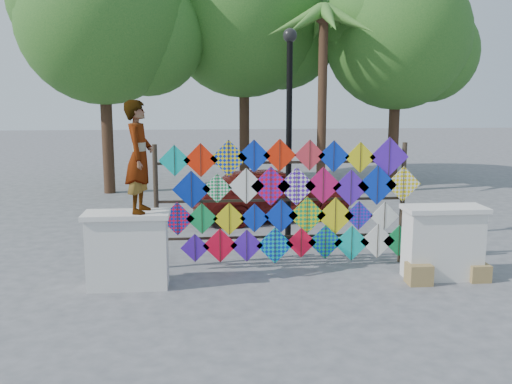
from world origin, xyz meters
The scene contains 13 objects.
ground centered at (0.00, 0.00, 0.00)m, with size 80.00×80.00×0.00m, color gray.
parapet_left centered at (-2.70, -0.20, 0.65)m, with size 1.40×0.65×1.28m.
parapet_right centered at (2.70, -0.20, 0.65)m, with size 1.40×0.65×1.28m.
kite_rack centered at (0.14, 0.72, 1.23)m, with size 4.94×0.24×2.41m.
tree_west centered at (-4.40, 9.03, 5.38)m, with size 5.85×5.20×8.01m.
tree_mid centered at (0.11, 11.03, 5.77)m, with size 6.30×5.60×8.61m.
tree_east centered at (5.09, 9.53, 4.99)m, with size 5.40×4.80×7.42m.
palm_tree centered at (2.20, 8.00, 4.95)m, with size 3.62×3.62×5.83m.
vendor_woman centered at (-2.46, -0.20, 2.19)m, with size 0.66×0.44×1.82m, color #99999E.
sedan centered at (0.26, 4.72, 0.68)m, with size 1.61×4.00×1.36m, color maroon.
lamppost centered at (0.30, 2.00, 2.69)m, with size 0.28×0.28×4.46m.
cardboard_box_near centered at (2.19, -0.47, 0.18)m, with size 0.40×0.35×0.35m, color olive.
cardboard_box_far centered at (3.27, -0.41, 0.15)m, with size 0.35×0.33×0.30m, color olive.
Camera 1 is at (-1.38, -9.48, 3.23)m, focal length 40.00 mm.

